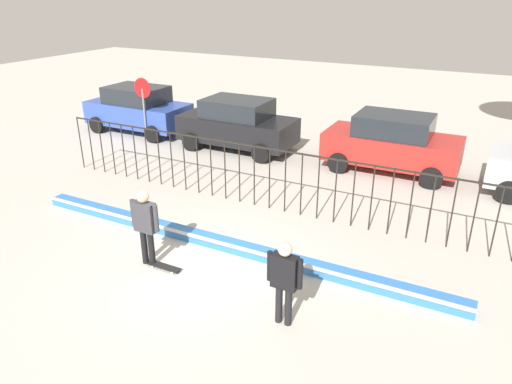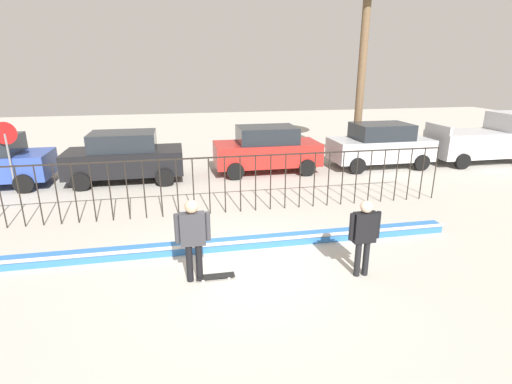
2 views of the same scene
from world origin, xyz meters
The scene contains 10 objects.
ground_plane centered at (0.00, 0.00, 0.00)m, with size 60.00×60.00×0.00m, color #ADA89E.
bowl_coping_ledge centered at (0.00, 1.09, 0.12)m, with size 11.00×0.40×0.27m.
perimeter_fence centered at (0.00, 3.57, 1.08)m, with size 14.04×0.04×1.75m.
skateboarder centered at (-1.11, -0.25, 1.06)m, with size 0.72×0.27×1.77m.
skateboard centered at (-0.69, -0.27, 0.06)m, with size 0.80×0.20×0.07m.
camera_operator centered at (2.37, -0.72, 1.01)m, with size 0.68×0.25×1.68m.
parked_car_blue centered at (-8.13, 7.82, 0.97)m, with size 4.30×2.12×1.90m.
parked_car_black centered at (-3.32, 7.69, 0.97)m, with size 4.30×2.12×1.90m.
parked_car_red centered at (2.29, 8.01, 0.97)m, with size 4.30×2.12×1.90m.
stop_sign centered at (-6.95, 6.83, 1.62)m, with size 0.76×0.07×2.50m.
Camera 1 is at (5.16, -7.23, 5.71)m, focal length 33.38 mm.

